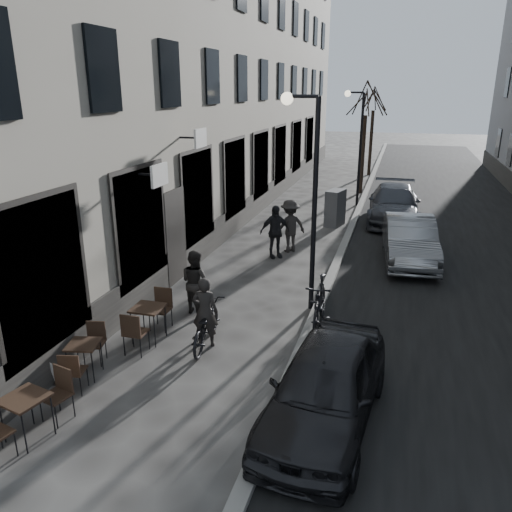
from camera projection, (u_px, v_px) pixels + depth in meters
The scene contains 22 objects.
ground at pixel (233, 482), 6.89m from camera, with size 120.00×120.00×0.00m, color #353330.
road at pixel (447, 221), 20.43m from camera, with size 7.30×60.00×0.00m, color black.
kerb at pixel (357, 214), 21.38m from camera, with size 0.25×60.00×0.12m, color gray.
building_left at pixel (221, 17), 20.94m from camera, with size 4.00×35.00×16.00m, color gray.
streetlamp_near at pixel (308, 181), 11.38m from camera, with size 0.90×0.28×5.09m.
streetlamp_far at pixel (357, 136), 22.31m from camera, with size 0.90×0.28×5.09m.
tree_near at pixel (366, 99), 24.54m from camera, with size 2.40×2.40×5.70m.
tree_far at pixel (374, 97), 30.00m from camera, with size 2.40×2.40×5.70m.
bistro_set_a at pixel (27, 413), 7.61m from camera, with size 0.73×1.54×0.88m.
bistro_set_b at pixel (85, 356), 9.30m from camera, with size 0.68×1.42×0.81m.
bistro_set_c at pixel (149, 320), 10.63m from camera, with size 0.64×1.56×0.92m.
sign_board at pixel (56, 357), 9.28m from camera, with size 0.48×0.65×1.04m.
utility_cabinet at pixel (335, 208), 19.56m from camera, with size 0.52×0.95×1.42m, color #5B5B5D.
bicycle at pixel (206, 325), 10.45m from camera, with size 0.62×1.77×0.93m, color black.
cyclist_rider at pixel (205, 312), 10.35m from camera, with size 0.55×0.36×1.52m, color black.
pedestrian_near at pixel (196, 282), 11.88m from camera, with size 0.76×0.60×1.57m, color black.
pedestrian_mid at pixel (290, 226), 16.38m from camera, with size 1.13×0.65×1.75m, color #292624.
pedestrian_far at pixel (275, 232), 15.81m from camera, with size 1.00×0.42×1.70m, color black.
car_near at pixel (325, 386), 7.93m from camera, with size 1.56×3.89×1.32m, color black.
car_mid at pixel (410, 240), 15.51m from camera, with size 1.47×4.20×1.39m, color gray.
car_far at pixel (394, 204), 20.26m from camera, with size 1.99×4.90×1.42m, color #373A41.
moped at pixel (319, 303), 11.22m from camera, with size 0.54×1.91×1.15m, color black.
Camera 1 is at (1.85, -5.22, 5.16)m, focal length 35.00 mm.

